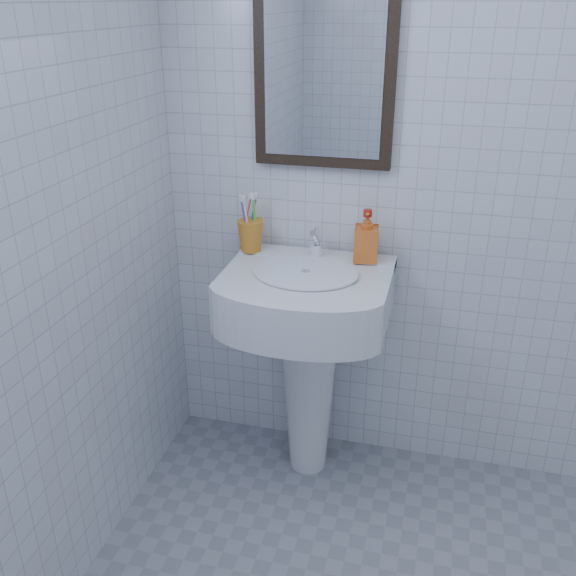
# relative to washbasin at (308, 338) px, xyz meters

# --- Properties ---
(wall_back) EXTENTS (2.20, 0.02, 2.50)m
(wall_back) POSITION_rel_washbasin_xyz_m (0.48, 0.21, 0.63)
(wall_back) COLOR silver
(wall_back) RESTS_ON ground
(washbasin) EXTENTS (0.60, 0.44, 0.92)m
(washbasin) POSITION_rel_washbasin_xyz_m (0.00, 0.00, 0.00)
(washbasin) COLOR white
(washbasin) RESTS_ON ground
(faucet) EXTENTS (0.05, 0.11, 0.12)m
(faucet) POSITION_rel_washbasin_xyz_m (-0.00, 0.11, 0.34)
(faucet) COLOR white
(faucet) RESTS_ON washbasin
(toothbrush_cup) EXTENTS (0.11, 0.11, 0.12)m
(toothbrush_cup) POSITION_rel_washbasin_xyz_m (-0.26, 0.11, 0.36)
(toothbrush_cup) COLOR orange
(toothbrush_cup) RESTS_ON washbasin
(soap_dispenser) EXTENTS (0.10, 0.10, 0.19)m
(soap_dispenser) POSITION_rel_washbasin_xyz_m (0.19, 0.12, 0.39)
(soap_dispenser) COLOR #D85215
(soap_dispenser) RESTS_ON washbasin
(wall_mirror) EXTENTS (0.50, 0.04, 0.62)m
(wall_mirror) POSITION_rel_washbasin_xyz_m (-0.00, 0.19, 0.93)
(wall_mirror) COLOR black
(wall_mirror) RESTS_ON wall_back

